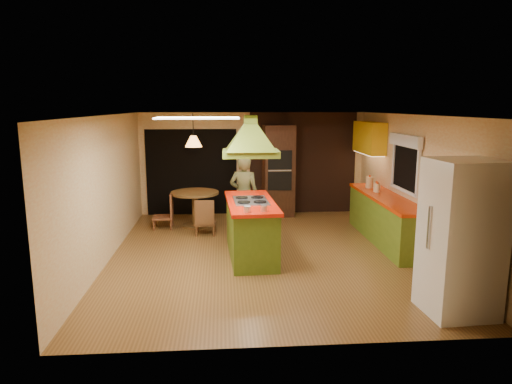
{
  "coord_description": "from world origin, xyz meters",
  "views": [
    {
      "loc": [
        -0.75,
        -7.92,
        2.67
      ],
      "look_at": [
        -0.16,
        0.01,
        1.15
      ],
      "focal_mm": 32.0,
      "sensor_mm": 36.0,
      "label": 1
    }
  ],
  "objects": [
    {
      "name": "ceiling_plane",
      "position": [
        0.0,
        0.0,
        2.5
      ],
      "size": [
        6.5,
        6.5,
        0.0
      ],
      "primitive_type": "plane",
      "rotation": [
        3.14,
        0.0,
        0.0
      ],
      "color": "silver",
      "rests_on": "room_walls"
    },
    {
      "name": "ground",
      "position": [
        0.0,
        0.0,
        0.0
      ],
      "size": [
        6.5,
        6.5,
        0.0
      ],
      "primitive_type": "plane",
      "color": "brown",
      "rests_on": "ground"
    },
    {
      "name": "right_counter",
      "position": [
        2.45,
        0.6,
        0.46
      ],
      "size": [
        0.62,
        3.05,
        0.92
      ],
      "color": "olive",
      "rests_on": "ground"
    },
    {
      "name": "range_hood",
      "position": [
        -0.26,
        -0.09,
        2.25
      ],
      "size": [
        0.98,
        0.71,
        0.79
      ],
      "rotation": [
        0.0,
        0.0,
        -0.02
      ],
      "color": "olive",
      "rests_on": "ceiling_plane"
    },
    {
      "name": "canister_small",
      "position": [
        2.4,
        1.02,
        1.0
      ],
      "size": [
        0.16,
        0.16,
        0.17
      ],
      "primitive_type": "cylinder",
      "rotation": [
        0.0,
        0.0,
        0.38
      ],
      "color": "#FFF2CD",
      "rests_on": "right_counter"
    },
    {
      "name": "canister_large",
      "position": [
        2.4,
        1.52,
        1.04
      ],
      "size": [
        0.18,
        0.18,
        0.24
      ],
      "primitive_type": "cylinder",
      "rotation": [
        0.0,
        0.0,
        -0.12
      ],
      "color": "beige",
      "rests_on": "right_counter"
    },
    {
      "name": "man",
      "position": [
        -0.31,
        1.28,
        0.84
      ],
      "size": [
        0.7,
        0.57,
        1.67
      ],
      "primitive_type": "imported",
      "rotation": [
        0.0,
        0.0,
        2.84
      ],
      "color": "brown",
      "rests_on": "ground"
    },
    {
      "name": "fluor_panel",
      "position": [
        -1.1,
        -1.2,
        2.48
      ],
      "size": [
        1.2,
        0.6,
        0.03
      ],
      "primitive_type": "cube",
      "color": "white",
      "rests_on": "ceiling_plane"
    },
    {
      "name": "refrigerator",
      "position": [
        2.26,
        -2.55,
        1.01
      ],
      "size": [
        0.87,
        0.83,
        2.01
      ],
      "primitive_type": "cube",
      "rotation": [
        0.0,
        0.0,
        0.06
      ],
      "color": "white",
      "rests_on": "ground"
    },
    {
      "name": "brick_panel",
      "position": [
        1.25,
        3.23,
        1.25
      ],
      "size": [
        2.64,
        0.03,
        2.5
      ],
      "primitive_type": "cube",
      "color": "#381E14",
      "rests_on": "ground"
    },
    {
      "name": "chair_left",
      "position": [
        -2.06,
        1.94,
        0.39
      ],
      "size": [
        0.44,
        0.44,
        0.79
      ],
      "primitive_type": null,
      "rotation": [
        0.0,
        0.0,
        -1.55
      ],
      "color": "brown",
      "rests_on": "ground"
    },
    {
      "name": "chair_near",
      "position": [
        -1.11,
        1.39,
        0.38
      ],
      "size": [
        0.44,
        0.44,
        0.76
      ],
      "primitive_type": null,
      "rotation": [
        0.0,
        0.0,
        3.08
      ],
      "color": "brown",
      "rests_on": "ground"
    },
    {
      "name": "canister_medium",
      "position": [
        2.4,
        1.07,
        1.01
      ],
      "size": [
        0.14,
        0.14,
        0.18
      ],
      "primitive_type": "cylinder",
      "rotation": [
        0.0,
        0.0,
        -0.06
      ],
      "color": "beige",
      "rests_on": "right_counter"
    },
    {
      "name": "pendant_lamp",
      "position": [
        -1.36,
        2.04,
        1.9
      ],
      "size": [
        0.44,
        0.44,
        0.24
      ],
      "primitive_type": "cone",
      "rotation": [
        0.0,
        0.0,
        -0.2
      ],
      "color": "#FF9E3F",
      "rests_on": "ceiling_plane"
    },
    {
      "name": "window_right",
      "position": [
        2.7,
        0.4,
        1.77
      ],
      "size": [
        0.12,
        1.35,
        1.06
      ],
      "color": "black",
      "rests_on": "room_walls"
    },
    {
      "name": "kitchen_island",
      "position": [
        -0.26,
        -0.09,
        0.51
      ],
      "size": [
        0.91,
        2.06,
        1.02
      ],
      "rotation": [
        0.0,
        0.0,
        0.05
      ],
      "color": "#55761D",
      "rests_on": "ground"
    },
    {
      "name": "nook_opening",
      "position": [
        -1.5,
        3.23,
        1.05
      ],
      "size": [
        2.2,
        0.03,
        2.1
      ],
      "primitive_type": "cube",
      "color": "black",
      "rests_on": "ground"
    },
    {
      "name": "dining_table",
      "position": [
        -1.36,
        2.04,
        0.56
      ],
      "size": [
        1.06,
        1.06,
        0.79
      ],
      "rotation": [
        0.0,
        0.0,
        0.26
      ],
      "color": "brown",
      "rests_on": "ground"
    },
    {
      "name": "room_walls",
      "position": [
        0.0,
        0.0,
        1.25
      ],
      "size": [
        5.5,
        6.5,
        6.5
      ],
      "color": "beige",
      "rests_on": "ground"
    },
    {
      "name": "upper_cabinets",
      "position": [
        2.57,
        2.2,
        1.95
      ],
      "size": [
        0.34,
        1.4,
        0.7
      ],
      "primitive_type": "cube",
      "color": "yellow",
      "rests_on": "room_walls"
    },
    {
      "name": "wall_oven",
      "position": [
        0.6,
        2.95,
        1.1
      ],
      "size": [
        0.77,
        0.64,
        2.21
      ],
      "rotation": [
        0.0,
        0.0,
        0.07
      ],
      "color": "#432415",
      "rests_on": "ground"
    }
  ]
}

